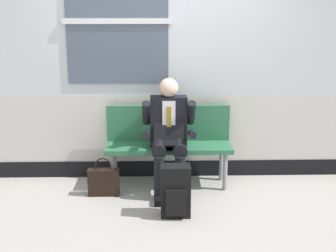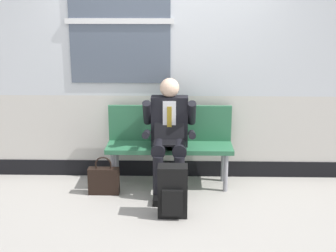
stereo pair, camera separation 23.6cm
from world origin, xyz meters
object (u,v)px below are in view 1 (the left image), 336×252
at_px(bench_with_person, 168,139).
at_px(handbag, 104,181).
at_px(backpack, 176,192).
at_px(person_seated, 169,133).

bearing_deg(bench_with_person, handbag, -154.76).
xyz_separation_m(bench_with_person, backpack, (0.05, -0.85, -0.28)).
distance_m(bench_with_person, backpack, 0.90).
distance_m(backpack, handbag, 0.92).
distance_m(person_seated, backpack, 0.77).
xyz_separation_m(bench_with_person, person_seated, (-0.00, -0.20, 0.13)).
xyz_separation_m(person_seated, handbag, (-0.70, -0.13, -0.50)).
bearing_deg(backpack, person_seated, 94.11).
height_order(bench_with_person, handbag, bench_with_person).
distance_m(person_seated, handbag, 0.87).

